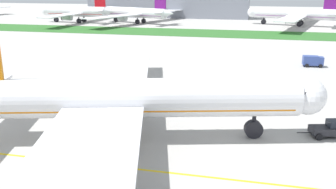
# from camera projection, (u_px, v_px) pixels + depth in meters

# --- Properties ---
(ground_plane) EXTENTS (600.00, 600.00, 0.00)m
(ground_plane) POSITION_uv_depth(u_px,v_px,m) (70.00, 150.00, 45.37)
(ground_plane) COLOR #ADAAA5
(ground_plane) RESTS_ON ground
(apron_taxi_line) EXTENTS (280.00, 0.36, 0.01)m
(apron_taxi_line) POSITION_uv_depth(u_px,v_px,m) (58.00, 160.00, 42.66)
(apron_taxi_line) COLOR yellow
(apron_taxi_line) RESTS_ON ground
(grass_median_strip) EXTENTS (320.00, 24.00, 0.10)m
(grass_median_strip) POSITION_uv_depth(u_px,v_px,m) (201.00, 33.00, 150.44)
(grass_median_strip) COLOR #2D6628
(grass_median_strip) RESTS_ON ground
(airliner_foreground) EXTENTS (51.52, 83.81, 15.91)m
(airliner_foreground) POSITION_uv_depth(u_px,v_px,m) (117.00, 99.00, 46.94)
(airliner_foreground) COLOR white
(airliner_foreground) RESTS_ON ground
(pushback_tug) EXTENTS (6.45, 3.45, 2.28)m
(pushback_tug) POSITION_uv_depth(u_px,v_px,m) (329.00, 129.00, 48.92)
(pushback_tug) COLOR #26262B
(pushback_tug) RESTS_ON ground
(ground_crew_wingwalker_port) EXTENTS (0.55, 0.33, 1.60)m
(ground_crew_wingwalker_port) POSITION_uv_depth(u_px,v_px,m) (106.00, 129.00, 49.25)
(ground_crew_wingwalker_port) COLOR black
(ground_crew_wingwalker_port) RESTS_ON ground
(service_truck_baggage_loader) EXTENTS (4.75, 2.63, 2.61)m
(service_truck_baggage_loader) POSITION_uv_depth(u_px,v_px,m) (313.00, 61.00, 89.74)
(service_truck_baggage_loader) COLOR #33478C
(service_truck_baggage_loader) RESTS_ON ground
(parked_airliner_far_centre) EXTENTS (40.09, 61.66, 16.05)m
(parked_airliner_far_centre) POSITION_uv_depth(u_px,v_px,m) (77.00, 12.00, 187.28)
(parked_airliner_far_centre) COLOR white
(parked_airliner_far_centre) RESTS_ON ground
(parked_airliner_far_right) EXTENTS (41.42, 66.34, 15.23)m
(parked_airliner_far_right) POSITION_uv_depth(u_px,v_px,m) (137.00, 13.00, 184.58)
(parked_airliner_far_right) COLOR white
(parked_airliner_far_right) RESTS_ON ground
(parked_airliner_far_outer) EXTENTS (44.85, 71.37, 15.92)m
(parked_airliner_far_outer) POSITION_uv_depth(u_px,v_px,m) (296.00, 14.00, 174.23)
(parked_airliner_far_outer) COLOR white
(parked_airliner_far_outer) RESTS_ON ground
(terminal_building) EXTENTS (93.01, 20.00, 18.00)m
(terminal_building) POSITION_uv_depth(u_px,v_px,m) (168.00, 1.00, 219.37)
(terminal_building) COLOR gray
(terminal_building) RESTS_ON ground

